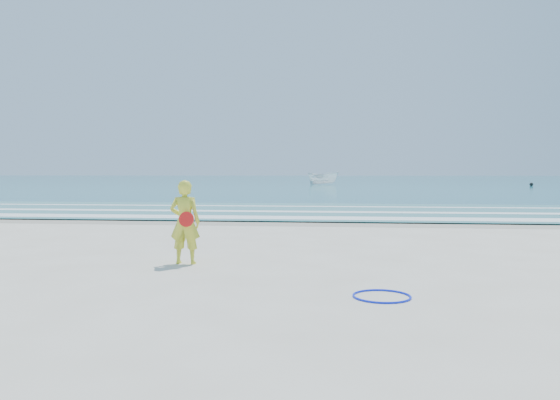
# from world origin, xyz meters

# --- Properties ---
(ground) EXTENTS (400.00, 400.00, 0.00)m
(ground) POSITION_xyz_m (0.00, 0.00, 0.00)
(ground) COLOR silver
(ground) RESTS_ON ground
(wet_sand) EXTENTS (400.00, 2.40, 0.00)m
(wet_sand) POSITION_xyz_m (0.00, 9.00, 0.00)
(wet_sand) COLOR #B2A893
(wet_sand) RESTS_ON ground
(ocean) EXTENTS (400.00, 190.00, 0.04)m
(ocean) POSITION_xyz_m (0.00, 105.00, 0.02)
(ocean) COLOR #19727F
(ocean) RESTS_ON ground
(shallow) EXTENTS (400.00, 10.00, 0.01)m
(shallow) POSITION_xyz_m (0.00, 14.00, 0.04)
(shallow) COLOR #59B7AD
(shallow) RESTS_ON ocean
(foam_near) EXTENTS (400.00, 1.40, 0.01)m
(foam_near) POSITION_xyz_m (0.00, 10.30, 0.05)
(foam_near) COLOR white
(foam_near) RESTS_ON shallow
(foam_mid) EXTENTS (400.00, 0.90, 0.01)m
(foam_mid) POSITION_xyz_m (0.00, 13.20, 0.05)
(foam_mid) COLOR white
(foam_mid) RESTS_ON shallow
(foam_far) EXTENTS (400.00, 0.60, 0.01)m
(foam_far) POSITION_xyz_m (0.00, 16.50, 0.05)
(foam_far) COLOR white
(foam_far) RESTS_ON shallow
(hoop) EXTENTS (0.95, 0.95, 0.03)m
(hoop) POSITION_xyz_m (2.33, -1.33, 0.01)
(hoop) COLOR #0D22F0
(hoop) RESTS_ON ground
(boat) EXTENTS (4.49, 3.19, 1.63)m
(boat) POSITION_xyz_m (-0.35, 59.66, 0.85)
(boat) COLOR white
(boat) RESTS_ON ocean
(buoy) EXTENTS (0.40, 0.40, 0.40)m
(buoy) POSITION_xyz_m (22.88, 54.64, 0.24)
(buoy) COLOR black
(buoy) RESTS_ON ocean
(woman) EXTENTS (0.55, 0.40, 1.51)m
(woman) POSITION_xyz_m (-1.00, 0.94, 0.76)
(woman) COLOR yellow
(woman) RESTS_ON ground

